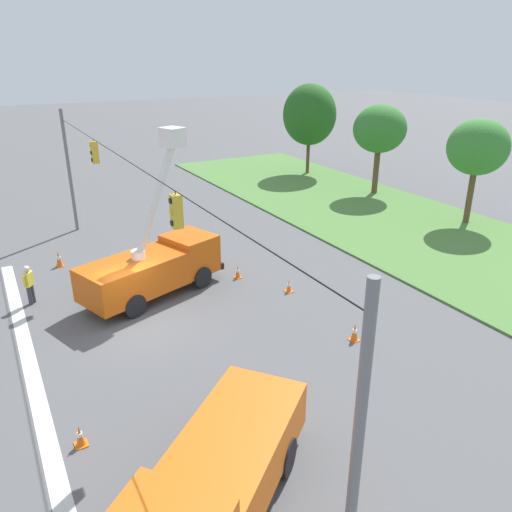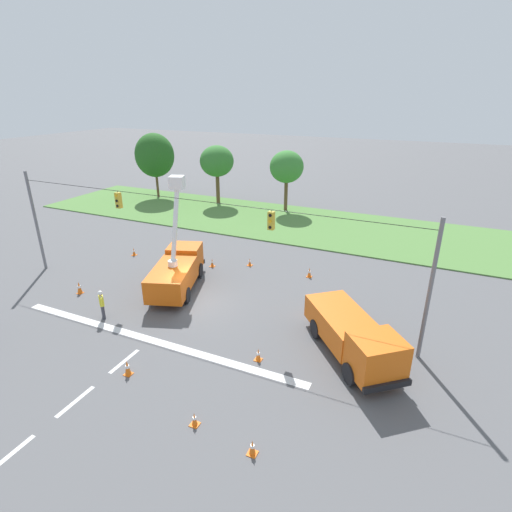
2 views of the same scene
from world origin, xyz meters
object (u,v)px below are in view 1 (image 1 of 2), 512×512
(tree_centre, at_px, (478,148))
(utility_truck_support_near, at_px, (214,484))
(road_worker, at_px, (29,282))
(traffic_cone_mid_right, at_px, (289,286))
(traffic_cone_far_left, at_px, (355,332))
(utility_truck_bucket_lift, at_px, (154,265))
(traffic_cone_foreground_left, at_px, (80,436))
(traffic_cone_far_right, at_px, (59,259))
(traffic_cone_near_bucket, at_px, (238,272))
(tree_west, at_px, (380,129))
(traffic_cone_centre_line, at_px, (175,233))
(tree_far_west, at_px, (310,115))

(tree_centre, xyz_separation_m, utility_truck_support_near, (12.17, -23.21, -3.59))
(utility_truck_support_near, relative_size, road_worker, 3.73)
(traffic_cone_mid_right, xyz_separation_m, traffic_cone_far_left, (4.70, -0.08, 0.07))
(utility_truck_bucket_lift, relative_size, traffic_cone_foreground_left, 11.11)
(traffic_cone_far_right, bearing_deg, traffic_cone_far_left, 33.65)
(utility_truck_support_near, xyz_separation_m, traffic_cone_near_bucket, (-11.84, 6.68, -0.90))
(tree_west, distance_m, traffic_cone_centre_line, 17.60)
(traffic_cone_foreground_left, bearing_deg, traffic_cone_near_bucket, 131.14)
(traffic_cone_far_right, bearing_deg, tree_far_west, 115.91)
(road_worker, xyz_separation_m, traffic_cone_near_bucket, (1.99, 9.02, -0.70))
(traffic_cone_mid_right, bearing_deg, traffic_cone_centre_line, -167.98)
(road_worker, bearing_deg, traffic_cone_mid_right, 66.66)
(traffic_cone_near_bucket, xyz_separation_m, traffic_cone_centre_line, (-6.86, -0.65, 0.00))
(tree_far_west, xyz_separation_m, traffic_cone_foreground_left, (24.61, -24.57, -4.83))
(tree_far_west, distance_m, tree_west, 8.22)
(road_worker, xyz_separation_m, traffic_cone_foreground_left, (9.75, 0.13, -0.69))
(road_worker, distance_m, traffic_cone_far_left, 13.79)
(tree_far_west, distance_m, utility_truck_bucket_lift, 25.97)
(tree_west, bearing_deg, traffic_cone_foreground_left, -56.87)
(utility_truck_support_near, relative_size, traffic_cone_foreground_left, 10.18)
(utility_truck_bucket_lift, distance_m, traffic_cone_foreground_left, 9.49)
(tree_west, xyz_separation_m, traffic_cone_far_left, (15.83, -14.99, -4.53))
(traffic_cone_far_left, bearing_deg, traffic_cone_centre_line, -172.25)
(traffic_cone_near_bucket, xyz_separation_m, traffic_cone_far_left, (7.18, 1.26, 0.05))
(tree_west, distance_m, utility_truck_bucket_lift, 22.17)
(tree_centre, bearing_deg, traffic_cone_far_left, -63.80)
(traffic_cone_mid_right, relative_size, traffic_cone_far_left, 0.84)
(traffic_cone_far_left, bearing_deg, traffic_cone_foreground_left, -86.72)
(tree_west, height_order, tree_centre, tree_west)
(tree_far_west, bearing_deg, traffic_cone_mid_right, -36.58)
(traffic_cone_foreground_left, bearing_deg, traffic_cone_far_left, 93.28)
(tree_west, height_order, traffic_cone_near_bucket, tree_west)
(utility_truck_support_near, bearing_deg, traffic_cone_foreground_left, -151.48)
(tree_west, relative_size, traffic_cone_centre_line, 10.53)
(utility_truck_bucket_lift, bearing_deg, utility_truck_support_near, -12.50)
(utility_truck_bucket_lift, relative_size, traffic_cone_centre_line, 11.39)
(tree_centre, bearing_deg, traffic_cone_centre_line, -110.79)
(tree_far_west, height_order, traffic_cone_mid_right, tree_far_west)
(tree_west, xyz_separation_m, traffic_cone_centre_line, (1.79, -16.90, -4.58))
(traffic_cone_near_bucket, bearing_deg, traffic_cone_foreground_left, -48.86)
(road_worker, height_order, traffic_cone_far_left, road_worker)
(road_worker, distance_m, traffic_cone_foreground_left, 9.78)
(traffic_cone_near_bucket, relative_size, traffic_cone_far_left, 0.88)
(utility_truck_support_near, relative_size, traffic_cone_far_left, 9.33)
(traffic_cone_foreground_left, height_order, traffic_cone_mid_right, traffic_cone_foreground_left)
(traffic_cone_centre_line, bearing_deg, tree_centre, 69.21)
(tree_far_west, relative_size, tree_west, 1.16)
(traffic_cone_foreground_left, height_order, traffic_cone_far_left, traffic_cone_far_left)
(tree_centre, distance_m, traffic_cone_centre_line, 18.92)
(utility_truck_bucket_lift, xyz_separation_m, utility_truck_support_near, (12.13, -2.69, -0.21))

